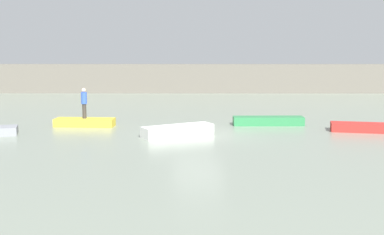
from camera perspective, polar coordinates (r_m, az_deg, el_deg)
The scene contains 7 objects.
ground_plane at distance 24.91m, azimuth 0.77°, elevation -1.99°, with size 120.00×120.00×0.00m, color gray.
embankment_wall at distance 47.74m, azimuth 0.63°, elevation 4.57°, with size 80.00×1.20×2.79m, color #666056.
rowboat_yellow at distance 28.07m, azimuth -12.41°, elevation -0.55°, with size 3.31×1.03×0.45m, color gold.
rowboat_white at distance 24.38m, azimuth -1.67°, elevation -1.56°, with size 3.64×1.01×0.55m, color white.
rowboat_green at distance 28.19m, azimuth 8.89°, elevation -0.39°, with size 3.99×0.91×0.49m, color #2D7F47.
rowboat_red at distance 27.25m, azimuth 19.75°, elevation -1.11°, with size 3.67×1.11×0.45m, color red.
person_blue_shirt at distance 27.92m, azimuth -12.48°, elevation 1.83°, with size 0.32×0.32×1.71m.
Camera 1 is at (-0.14, -24.52, 4.39)m, focal length 45.71 mm.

